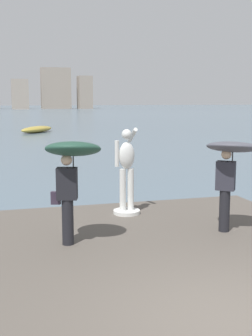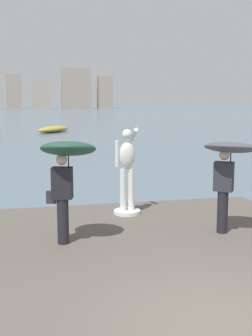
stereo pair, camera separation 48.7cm
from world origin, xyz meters
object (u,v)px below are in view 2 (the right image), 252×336
Objects in this scene: boat_near at (54,129)px; statue_white_figure at (127,174)px; onlooker_left at (66,162)px; onlooker_right at (229,160)px.

statue_white_figure is at bearing -90.69° from boat_near.
onlooker_left is 0.43× the size of boat_near.
onlooker_left is at bearing -93.27° from boat_near.
statue_white_figure is 1.01× the size of onlooker_left.
statue_white_figure is 2.58m from onlooker_left.
boat_near is (2.01, 35.20, -1.68)m from onlooker_left.
onlooker_right is 35.32m from boat_near.
onlooker_right is 0.41× the size of boat_near.
onlooker_left is at bearing -129.91° from statue_white_figure.
statue_white_figure is 1.06× the size of onlooker_right.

